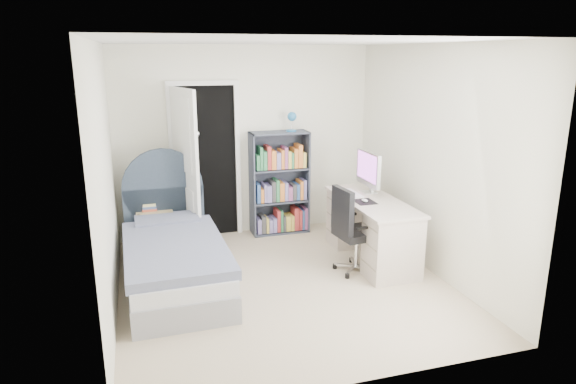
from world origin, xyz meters
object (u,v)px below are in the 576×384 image
object	(u,v)px
bed	(174,256)
office_chair	(351,226)
nightstand	(154,218)
bookcase	(280,187)
desk	(371,227)
floor_lamp	(196,196)

from	to	relation	value
bed	office_chair	xyz separation A→B (m)	(1.92, -0.31, 0.25)
nightstand	office_chair	size ratio (longest dim) A/B	0.64
bookcase	desk	world-z (taller)	bookcase
bookcase	office_chair	size ratio (longest dim) A/B	1.68
bookcase	office_chair	distance (m)	1.58
floor_lamp	desk	size ratio (longest dim) A/B	0.95
desk	floor_lamp	bearing A→B (deg)	145.55
nightstand	office_chair	distance (m)	2.46
bed	desk	xyz separation A→B (m)	(2.29, -0.03, 0.11)
nightstand	floor_lamp	distance (m)	0.64
bed	floor_lamp	size ratio (longest dim) A/B	1.47
bookcase	office_chair	world-z (taller)	bookcase
nightstand	desk	xyz separation A→B (m)	(2.45, -1.04, -0.01)
desk	office_chair	distance (m)	0.48
bed	floor_lamp	world-z (taller)	floor_lamp
desk	nightstand	bearing A→B (deg)	156.99
bed	bookcase	size ratio (longest dim) A/B	1.29
floor_lamp	desk	world-z (taller)	floor_lamp
desk	bed	bearing A→B (deg)	179.14
bed	desk	distance (m)	2.30
office_chair	bookcase	bearing A→B (deg)	104.05
nightstand	office_chair	world-z (taller)	office_chair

